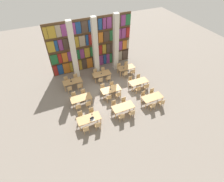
{
  "coord_description": "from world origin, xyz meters",
  "views": [
    {
      "loc": [
        -4.7,
        -11.06,
        11.38
      ],
      "look_at": [
        0.0,
        -0.25,
        0.66
      ],
      "focal_mm": 28.0,
      "sensor_mm": 36.0,
      "label": 1
    }
  ],
  "objects": [
    {
      "name": "reading_table_5",
      "position": [
        2.88,
        -0.07,
        0.65
      ],
      "size": [
        1.84,
        0.87,
        0.73
      ],
      "color": "tan",
      "rests_on": "ground_plane"
    },
    {
      "name": "chair_1",
      "position": [
        -3.4,
        -1.76,
        0.47
      ],
      "size": [
        0.42,
        0.4,
        0.87
      ],
      "rotation": [
        0.0,
        0.0,
        3.14
      ],
      "color": "tan",
      "rests_on": "ground_plane"
    },
    {
      "name": "chair_12",
      "position": [
        -3.34,
        -0.77,
        0.47
      ],
      "size": [
        0.42,
        0.4,
        0.87
      ],
      "color": "tan",
      "rests_on": "ground_plane"
    },
    {
      "name": "chair_20",
      "position": [
        2.42,
        -0.79,
        0.47
      ],
      "size": [
        0.42,
        0.4,
        0.87
      ],
      "color": "tan",
      "rests_on": "ground_plane"
    },
    {
      "name": "chair_2",
      "position": [
        -2.46,
        -3.2,
        0.47
      ],
      "size": [
        0.42,
        0.4,
        0.87
      ],
      "color": "tan",
      "rests_on": "ground_plane"
    },
    {
      "name": "chair_28",
      "position": [
        -0.36,
        1.82,
        0.47
      ],
      "size": [
        0.42,
        0.4,
        0.87
      ],
      "color": "tan",
      "rests_on": "ground_plane"
    },
    {
      "name": "chair_8",
      "position": [
        2.49,
        -3.17,
        0.47
      ],
      "size": [
        0.42,
        0.4,
        0.87
      ],
      "color": "tan",
      "rests_on": "ground_plane"
    },
    {
      "name": "chair_3",
      "position": [
        -2.46,
        -1.76,
        0.47
      ],
      "size": [
        0.42,
        0.4,
        0.87
      ],
      "rotation": [
        0.0,
        0.0,
        3.14
      ],
      "color": "tan",
      "rests_on": "ground_plane"
    },
    {
      "name": "chair_4",
      "position": [
        -0.44,
        -3.17,
        0.47
      ],
      "size": [
        0.42,
        0.4,
        0.87
      ],
      "color": "tan",
      "rests_on": "ground_plane"
    },
    {
      "name": "chair_35",
      "position": [
        3.28,
        3.24,
        0.47
      ],
      "size": [
        0.42,
        0.4,
        0.87
      ],
      "rotation": [
        0.0,
        0.0,
        3.14
      ],
      "color": "tan",
      "rests_on": "ground_plane"
    },
    {
      "name": "chair_7",
      "position": [
        0.5,
        -1.73,
        0.47
      ],
      "size": [
        0.42,
        0.4,
        0.87
      ],
      "rotation": [
        0.0,
        0.0,
        3.14
      ],
      "color": "tan",
      "rests_on": "ground_plane"
    },
    {
      "name": "reading_table_6",
      "position": [
        -2.99,
        2.5,
        0.65
      ],
      "size": [
        1.84,
        0.87,
        0.73
      ],
      "color": "tan",
      "rests_on": "ground_plane"
    },
    {
      "name": "reading_table_1",
      "position": [
        0.05,
        -2.45,
        0.65
      ],
      "size": [
        1.84,
        0.87,
        0.73
      ],
      "color": "tan",
      "rests_on": "ground_plane"
    },
    {
      "name": "chair_26",
      "position": [
        -2.49,
        1.78,
        0.47
      ],
      "size": [
        0.42,
        0.4,
        0.87
      ],
      "color": "tan",
      "rests_on": "ground_plane"
    },
    {
      "name": "desk_lamp_3",
      "position": [
        0.01,
        2.51,
        1.01
      ],
      "size": [
        0.14,
        0.14,
        0.42
      ],
      "color": "#232328",
      "rests_on": "reading_table_7"
    },
    {
      "name": "ground_plane",
      "position": [
        0.0,
        0.0,
        0.0
      ],
      "size": [
        40.0,
        40.0,
        0.0
      ],
      "primitive_type": "plane",
      "color": "gray"
    },
    {
      "name": "chair_13",
      "position": [
        -3.34,
        0.67,
        0.47
      ],
      "size": [
        0.42,
        0.4,
        0.87
      ],
      "rotation": [
        0.0,
        0.0,
        3.14
      ],
      "color": "tan",
      "rests_on": "ground_plane"
    },
    {
      "name": "reading_table_4",
      "position": [
        -0.03,
        -0.05,
        0.65
      ],
      "size": [
        1.84,
        0.87,
        0.73
      ],
      "color": "tan",
      "rests_on": "ground_plane"
    },
    {
      "name": "chair_5",
      "position": [
        -0.44,
        -1.73,
        0.47
      ],
      "size": [
        0.42,
        0.4,
        0.87
      ],
      "rotation": [
        0.0,
        0.0,
        3.14
      ],
      "color": "tan",
      "rests_on": "ground_plane"
    },
    {
      "name": "reading_table_2",
      "position": [
        2.91,
        -2.45,
        0.65
      ],
      "size": [
        1.84,
        0.87,
        0.73
      ],
      "color": "tan",
      "rests_on": "ground_plane"
    },
    {
      "name": "pillar_left",
      "position": [
        -2.2,
        3.84,
        3.0
      ],
      "size": [
        0.47,
        0.47,
        6.0
      ],
      "color": "silver",
      "rests_on": "ground_plane"
    },
    {
      "name": "chair_18",
      "position": [
        0.4,
        -0.77,
        0.47
      ],
      "size": [
        0.42,
        0.4,
        0.87
      ],
      "color": "tan",
      "rests_on": "ground_plane"
    },
    {
      "name": "chair_0",
      "position": [
        -3.4,
        -3.2,
        0.47
      ],
      "size": [
        0.42,
        0.4,
        0.87
      ],
      "color": "tan",
      "rests_on": "ground_plane"
    },
    {
      "name": "chair_24",
      "position": [
        -3.46,
        1.78,
        0.47
      ],
      "size": [
        0.42,
        0.4,
        0.87
      ],
      "color": "tan",
      "rests_on": "ground_plane"
    },
    {
      "name": "chair_10",
      "position": [
        3.41,
        -3.17,
        0.47
      ],
      "size": [
        0.42,
        0.4,
        0.87
      ],
      "color": "tan",
      "rests_on": "ground_plane"
    },
    {
      "name": "chair_19",
      "position": [
        0.4,
        0.67,
        0.47
      ],
      "size": [
        0.42,
        0.4,
        0.87
      ],
      "rotation": [
        0.0,
        0.0,
        3.14
      ],
      "color": "tan",
      "rests_on": "ground_plane"
    },
    {
      "name": "chair_14",
      "position": [
        -2.44,
        -0.77,
        0.47
      ],
      "size": [
        0.42,
        0.4,
        0.87
      ],
      "color": "tan",
      "rests_on": "ground_plane"
    },
    {
      "name": "reading_table_8",
      "position": [
        2.86,
        2.52,
        0.65
      ],
      "size": [
        1.84,
        0.87,
        0.73
      ],
      "color": "tan",
      "rests_on": "ground_plane"
    },
    {
      "name": "chair_6",
      "position": [
        0.5,
        -3.17,
        0.47
      ],
      "size": [
        0.42,
        0.4,
        0.87
      ],
      "color": "tan",
      "rests_on": "ground_plane"
    },
    {
      "name": "bookshelf_bank",
      "position": [
        0.01,
        5.14,
        2.64
      ],
      "size": [
        8.91,
        0.35,
        5.5
      ],
      "color": "brown",
      "rests_on": "ground_plane"
    },
    {
      "name": "desk_lamp_2",
      "position": [
        -3.11,
        2.52,
        1.0
      ],
      "size": [
        0.14,
        0.14,
        0.4
      ],
      "color": "#232328",
      "rests_on": "reading_table_6"
    },
    {
      "name": "chair_22",
      "position": [
        3.34,
        -0.79,
        0.47
      ],
      "size": [
        0.42,
        0.4,
        0.87
      ],
      "color": "tan",
      "rests_on": "ground_plane"
    },
    {
      "name": "laptop",
      "position": [
        -2.72,
        -2.72,
        0.77
      ],
      "size": [
        0.32,
        0.22,
        0.21
      ],
      "color": "silver",
      "rests_on": "reading_table_0"
    },
    {
      "name": "chair_31",
      "position": [
        0.52,
        3.26,
        0.47
      ],
      "size": [
        0.42,
        0.4,
        0.87
      ],
      "rotation": [
        0.0,
        0.0,
        3.14
      ],
      "color": "tan",
      "rests_on": "ground_plane"
    },
    {
      "name": "chair_9",
      "position": [
        2.49,
        -1.73,
        0.47
      ],
      "size": [
        0.42,
        0.4,
        0.87
      ],
      "rotation": [
        0.0,
        0.0,
        3.14
      ],
      "color": "tan",
      "rests_on": "ground_plane"
    },
    {
      "name": "chair_23",
      "position": [
        3.34,
        0.65,
        0.47
      ],
      "size": [
        0.42,
        0.4,
        0.87
      ],
      "rotation": [
        0.0,
        0.0,
        3.14
      ],
      "color": "tan",
      "rests_on": "ground_plane"
    },
    {
      "name": "desk_lamp_1",
      "position": [
        -0.07,
        -0.02,
        1.07
      ],
      "size": [
        0.14,
        0.14,
        0.5
      ],
      "color": "#232328",
      "rests_on": "reading_table_4"
    },
    {
      "name": "chair_21",
      "position": [
        2.42,
        0.65,
        0.47
      ],
      "size": [
        0.42,
        0.4,
        0.87
      ],
      "rotation": [
        0.0,
        0.0,
        3.14
      ],
      "color": "tan",
      "rests_on": "ground_plane"
    },
    {
      "name": "chair_11",
      "position": [
        3.41,
        -1.73,
        0.47
      ],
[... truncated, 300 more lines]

